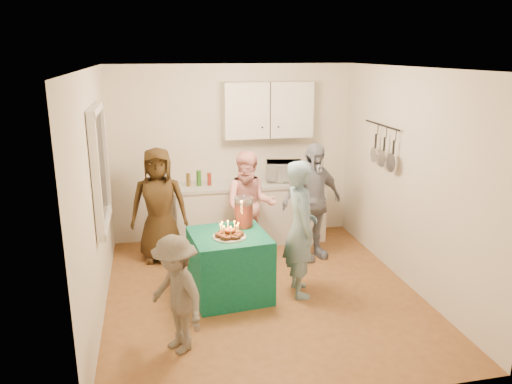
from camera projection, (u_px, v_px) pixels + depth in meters
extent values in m
plane|color=brown|center=(262.00, 293.00, 5.94)|extent=(4.00, 4.00, 0.00)
plane|color=white|center=(263.00, 68.00, 5.23)|extent=(4.00, 4.00, 0.00)
plane|color=silver|center=(233.00, 153.00, 7.46)|extent=(3.60, 3.60, 0.00)
plane|color=silver|center=(95.00, 197.00, 5.22)|extent=(4.00, 4.00, 0.00)
plane|color=silver|center=(409.00, 179.00, 5.95)|extent=(4.00, 4.00, 0.00)
cube|color=black|center=(99.00, 167.00, 5.44)|extent=(0.04, 1.00, 1.20)
cube|color=white|center=(250.00, 214.00, 7.46)|extent=(2.20, 0.58, 0.86)
cube|color=beige|center=(250.00, 184.00, 7.33)|extent=(2.24, 0.62, 0.05)
cube|color=white|center=(268.00, 110.00, 7.25)|extent=(1.30, 0.30, 0.80)
cube|color=black|center=(379.00, 144.00, 6.51)|extent=(0.12, 1.00, 0.60)
imported|color=white|center=(284.00, 171.00, 7.39)|extent=(0.58, 0.45, 0.29)
cube|color=#0E5D46|center=(230.00, 265.00, 5.78)|extent=(0.93, 0.93, 0.76)
cylinder|color=#B2200E|center=(244.00, 213.00, 5.89)|extent=(0.22, 0.22, 0.34)
imported|color=#779AAD|center=(301.00, 229.00, 5.73)|extent=(0.42, 0.61, 1.60)
imported|color=brown|center=(159.00, 205.00, 6.70)|extent=(0.80, 0.56, 1.56)
imported|color=pink|center=(250.00, 206.00, 6.76)|extent=(0.82, 0.70, 1.50)
imported|color=#101936|center=(312.00, 202.00, 6.74)|extent=(1.02, 0.67, 1.61)
imported|color=#544D43|center=(176.00, 295.00, 4.65)|extent=(0.75, 0.87, 1.16)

